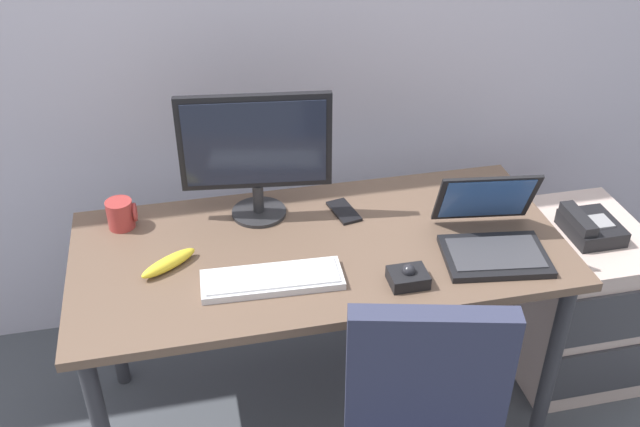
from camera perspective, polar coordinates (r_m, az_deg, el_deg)
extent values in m
plane|color=#464950|center=(2.75, 0.00, -15.09)|extent=(8.00, 8.00, 0.00)
cube|color=brown|center=(2.26, 0.00, -2.86)|extent=(1.53, 0.71, 0.03)
cylinder|color=#2D2D33|center=(2.51, 17.76, -11.45)|extent=(0.05, 0.05, 0.71)
cylinder|color=#2D2D33|center=(2.70, -16.23, -7.28)|extent=(0.05, 0.05, 0.71)
cylinder|color=#2D2D33|center=(2.90, 12.44, -3.52)|extent=(0.05, 0.05, 0.71)
cube|color=#C7AEA3|center=(2.88, 19.14, -6.30)|extent=(0.42, 0.52, 0.61)
cube|color=#38383D|center=(2.63, 22.40, -7.58)|extent=(0.38, 0.01, 0.21)
cube|color=#38383D|center=(2.80, 21.28, -11.55)|extent=(0.38, 0.01, 0.21)
cube|color=black|center=(2.68, 20.62, -1.07)|extent=(0.17, 0.20, 0.06)
cube|color=black|center=(2.62, 19.70, -0.40)|extent=(0.05, 0.18, 0.04)
cube|color=gray|center=(2.67, 21.22, -0.58)|extent=(0.07, 0.08, 0.01)
cube|color=#2F324A|center=(1.82, 8.50, -12.74)|extent=(0.40, 0.15, 0.42)
cylinder|color=#262628|center=(2.40, -4.83, 0.11)|extent=(0.18, 0.18, 0.01)
cylinder|color=#262628|center=(2.37, -4.89, 1.20)|extent=(0.04, 0.04, 0.10)
cube|color=black|center=(2.27, -5.14, 5.64)|extent=(0.48, 0.08, 0.32)
cube|color=#1E2333|center=(2.26, -5.13, 5.48)|extent=(0.44, 0.06, 0.28)
cube|color=silver|center=(2.10, -3.79, -5.24)|extent=(0.42, 0.15, 0.02)
cube|color=white|center=(2.09, -3.81, -4.94)|extent=(0.39, 0.13, 0.01)
cube|color=black|center=(2.25, 13.63, -3.27)|extent=(0.34, 0.26, 0.02)
cube|color=#38383D|center=(2.25, 13.67, -3.03)|extent=(0.29, 0.20, 0.00)
cube|color=black|center=(2.31, 12.93, 1.21)|extent=(0.32, 0.14, 0.20)
cube|color=#335999|center=(2.31, 12.97, 1.13)|extent=(0.28, 0.12, 0.18)
cube|color=black|center=(2.11, 6.95, -5.04)|extent=(0.11, 0.09, 0.04)
sphere|color=#232328|center=(2.09, 7.00, -4.48)|extent=(0.04, 0.04, 0.04)
cylinder|color=#A43331|center=(2.40, -15.48, -0.05)|extent=(0.08, 0.08, 0.10)
torus|color=maroon|center=(2.39, -14.39, 0.11)|extent=(0.01, 0.06, 0.06)
cube|color=black|center=(2.40, 1.89, 0.18)|extent=(0.10, 0.15, 0.01)
ellipsoid|color=yellow|center=(2.19, -11.84, -3.84)|extent=(0.18, 0.14, 0.04)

